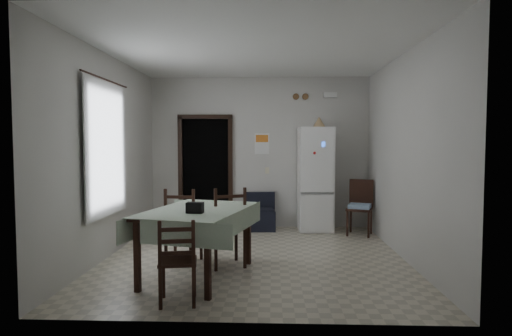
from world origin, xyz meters
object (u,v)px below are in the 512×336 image
object	(u,v)px
dining_chair_far_left	(184,225)
dining_chair_far_right	(226,226)
dining_table	(199,243)
fridge	(315,179)
navy_seat	(260,212)
dining_chair_near_head	(178,260)
corner_chair	(360,208)

from	to	relation	value
dining_chair_far_left	dining_chair_far_right	size ratio (longest dim) A/B	0.97
dining_table	dining_chair_far_right	size ratio (longest dim) A/B	1.51
fridge	navy_seat	bearing A→B (deg)	177.52
dining_chair_far_right	fridge	bearing A→B (deg)	-142.56
fridge	navy_seat	xyz separation A→B (m)	(-1.04, 0.00, -0.62)
navy_seat	dining_table	world-z (taller)	dining_table
dining_chair_near_head	navy_seat	bearing A→B (deg)	-110.36
dining_chair_near_head	fridge	bearing A→B (deg)	-124.69
dining_table	dining_chair_far_left	world-z (taller)	dining_chair_far_left
corner_chair	dining_chair_far_right	distance (m)	2.92
corner_chair	navy_seat	bearing A→B (deg)	-173.19
corner_chair	dining_table	distance (m)	3.46
navy_seat	corner_chair	world-z (taller)	corner_chair
corner_chair	dining_table	xyz separation A→B (m)	(-2.45, -2.45, -0.07)
fridge	navy_seat	world-z (taller)	fridge
navy_seat	dining_chair_near_head	xyz separation A→B (m)	(-0.73, -3.72, 0.10)
dining_chair_far_right	dining_chair_near_head	bearing A→B (deg)	53.48
dining_chair_far_right	navy_seat	bearing A→B (deg)	-120.78
fridge	dining_chair_far_right	distance (m)	2.80
navy_seat	corner_chair	distance (m)	1.83
dining_chair_far_left	corner_chair	bearing A→B (deg)	-140.54
fridge	dining_table	bearing A→B (deg)	-123.27
dining_table	dining_chair_near_head	bearing A→B (deg)	-79.64
corner_chair	dining_chair_far_right	world-z (taller)	dining_chair_far_right
fridge	dining_chair_near_head	xyz separation A→B (m)	(-1.76, -3.72, -0.52)
fridge	dining_chair_near_head	size ratio (longest dim) A/B	2.19
navy_seat	dining_table	distance (m)	2.93
dining_table	dining_chair_near_head	size ratio (longest dim) A/B	1.81
fridge	corner_chair	xyz separation A→B (m)	(0.74, -0.40, -0.47)
navy_seat	dining_chair_far_left	distance (m)	2.46
dining_table	dining_chair_far_right	bearing A→B (deg)	73.53
fridge	corner_chair	bearing A→B (deg)	-30.92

